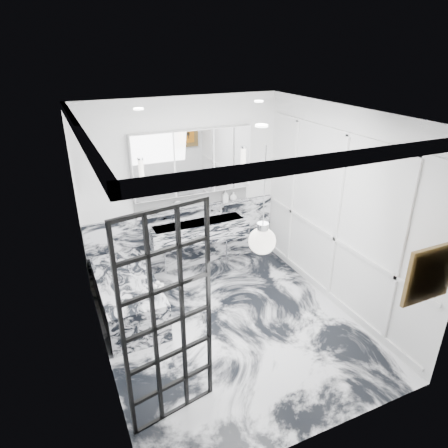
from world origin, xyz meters
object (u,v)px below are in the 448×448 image
crittall_door (169,323)px  bathtub (128,296)px  mirror_cabinet (193,162)px  trough_sink (199,231)px

crittall_door → bathtub: (-0.07, 1.86, -0.86)m
crittall_door → mirror_cabinet: 3.05m
trough_sink → bathtub: bearing=-153.5°
crittall_door → trough_sink: (1.26, 2.52, -0.40)m
crittall_door → bathtub: bearing=80.9°
crittall_door → bathtub: 2.05m
mirror_cabinet → bathtub: mirror_cabinet is taller
mirror_cabinet → bathtub: 2.20m
crittall_door → bathtub: crittall_door is taller
crittall_door → bathtub: size_ratio=1.37×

